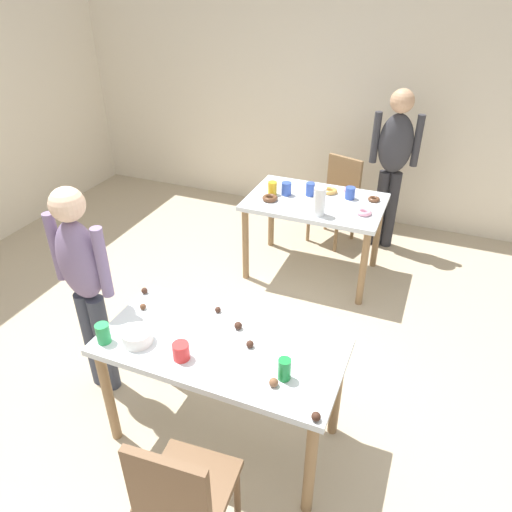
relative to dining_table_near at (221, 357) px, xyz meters
The scene contains 31 objects.
ground_plane 0.69m from the dining_table_near, 125.08° to the left, with size 6.40×6.40×0.00m, color tan.
wall_back 3.46m from the dining_table_near, 92.30° to the left, with size 6.40×0.10×2.60m, color beige.
dining_table_near is the anchor object (origin of this frame).
dining_table_far 2.00m from the dining_table_near, 91.16° to the left, with size 1.19×0.78×0.75m.
chair_near_table 0.74m from the dining_table_near, 79.02° to the right, with size 0.43×0.43×0.87m.
chair_far_table 2.75m from the dining_table_near, 90.12° to the left, with size 0.50×0.50×0.87m.
person_girl_near 0.99m from the dining_table_near, behind, with size 0.45×0.23×1.49m.
person_adult_far 2.84m from the dining_table_near, 79.98° to the left, with size 0.46×0.24×1.59m.
mixing_bowl 0.48m from the dining_table_near, 159.52° to the right, with size 0.17×0.17×0.07m, color white.
soda_can 0.45m from the dining_table_near, 15.17° to the right, with size 0.07×0.07×0.12m, color #198438.
fork_near 0.36m from the dining_table_near, 14.31° to the left, with size 0.17×0.02×0.01m, color silver.
cup_near_0 0.27m from the dining_table_near, 128.07° to the right, with size 0.09×0.09×0.10m, color red.
cup_near_1 0.66m from the dining_table_near, 159.23° to the right, with size 0.08×0.08×0.12m, color green.
cake_ball_0 0.50m from the dining_table_near, behind, with size 0.05×0.05×0.05m, color brown.
cake_ball_1 0.21m from the dining_table_near, 12.01° to the left, with size 0.04×0.04×0.04m, color #3D2319.
cake_ball_2 0.44m from the dining_table_near, 25.43° to the right, with size 0.05×0.05×0.05m, color brown.
cake_ball_3 0.30m from the dining_table_near, 119.44° to the left, with size 0.04×0.04×0.04m, color #3D2319.
cake_ball_4 0.71m from the dining_table_near, 25.54° to the right, with size 0.04×0.04×0.04m, color #3D2319.
cake_ball_5 0.59m from the dining_table_near, behind, with size 0.04×0.04×0.04m, color brown.
cake_ball_6 0.70m from the dining_table_near, 159.66° to the left, with size 0.04×0.04×0.04m, color #3D2319.
cake_ball_7 0.20m from the dining_table_near, 75.55° to the left, with size 0.05×0.05×0.05m, color #3D2319.
pitcher_far 1.75m from the dining_table_near, 87.94° to the left, with size 0.10×0.10×0.24m, color white.
cup_far_0 2.03m from the dining_table_near, 102.51° to the left, with size 0.08×0.08×0.12m, color yellow.
cup_far_1 2.09m from the dining_table_near, 93.17° to the left, with size 0.08×0.08×0.12m, color #3351B2.
cup_far_2 2.16m from the dining_table_near, 83.87° to the left, with size 0.09×0.09×0.11m, color #3351B2.
cup_far_3 2.04m from the dining_table_near, 98.98° to the left, with size 0.09×0.09×0.12m, color #3351B2.
donut_far_0 2.20m from the dining_table_near, 88.98° to the left, with size 0.13×0.13×0.04m, color gold.
donut_far_1 2.31m from the dining_table_near, 85.31° to the left, with size 0.11×0.11×0.03m, color pink.
donut_far_2 1.93m from the dining_table_near, 77.67° to the left, with size 0.13×0.13×0.04m, color pink.
donut_far_3 1.89m from the dining_table_near, 102.57° to the left, with size 0.14×0.14×0.04m, color brown.
donut_far_4 2.23m from the dining_table_near, 78.60° to the left, with size 0.10×0.10×0.03m, color brown.
Camera 1 is at (1.07, -1.97, 2.54)m, focal length 33.64 mm.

